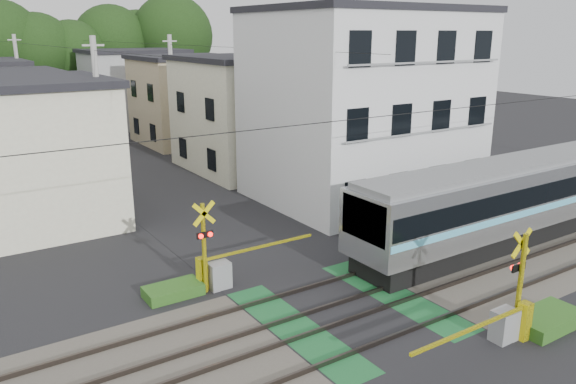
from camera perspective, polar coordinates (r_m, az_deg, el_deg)
ground at (r=17.41m, az=6.12°, el=-11.99°), size 120.00×120.00×0.00m
track_bed at (r=17.39m, az=6.12°, el=-11.89°), size 120.00×120.00×0.14m
commuter_train at (r=24.20m, az=22.03°, el=-0.54°), size 15.94×2.52×3.31m
crossing_signal_near at (r=16.66m, az=21.53°, el=-11.71°), size 4.74×0.65×3.09m
crossing_signal_far at (r=18.62m, az=-7.33°, el=-7.67°), size 4.74×0.65×3.09m
apartment_block at (r=28.35m, az=7.57°, el=8.76°), size 10.20×8.36×9.30m
houses_row at (r=39.35m, az=-18.30°, el=8.01°), size 22.07×31.35×6.80m
tree_hill at (r=59.90m, az=-24.27°, el=12.60°), size 40.00×13.16×11.98m
catenary at (r=20.31m, az=19.60°, el=2.40°), size 60.00×5.04×7.00m
utility_poles at (r=36.12m, az=-19.15°, el=8.63°), size 7.90×42.00×8.00m
pedestrian at (r=38.45m, az=-18.79°, el=4.09°), size 0.61×0.43×1.60m
weed_patches at (r=18.33m, az=10.64°, el=-10.04°), size 10.25×8.80×0.40m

